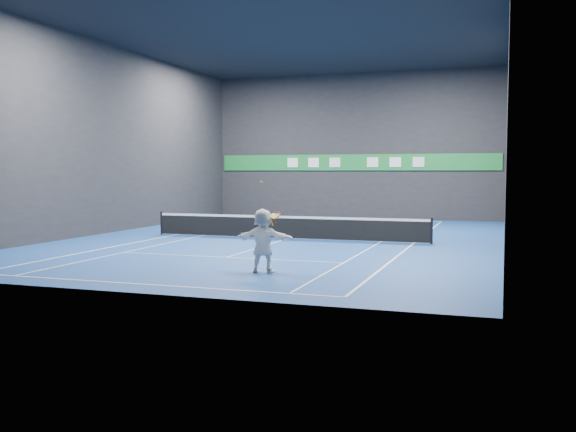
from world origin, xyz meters
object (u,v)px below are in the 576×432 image
(tennis_ball, at_px, (261,182))
(tennis_racket, at_px, (275,216))
(tennis_net, at_px, (287,227))
(player, at_px, (263,240))

(tennis_ball, bearing_deg, tennis_racket, 5.19)
(tennis_ball, height_order, tennis_net, tennis_ball)
(player, height_order, tennis_ball, tennis_ball)
(tennis_ball, xyz_separation_m, tennis_net, (-2.27, 9.00, -2.09))
(player, height_order, tennis_net, player)
(player, relative_size, tennis_ball, 26.96)
(player, bearing_deg, tennis_net, -78.06)
(player, bearing_deg, tennis_ball, -10.66)
(tennis_ball, xyz_separation_m, tennis_racket, (0.42, 0.04, -0.98))
(tennis_net, bearing_deg, tennis_racket, -73.28)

